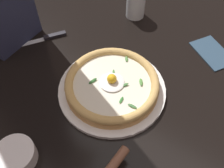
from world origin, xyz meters
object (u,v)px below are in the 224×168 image
Objects in this scene: pizza at (112,84)px; side_bowl at (16,156)px; folded_napkin at (213,52)px; table_knife at (43,39)px; drinking_glass at (136,5)px.

side_bowl is (0.07, 0.30, -0.01)m from pizza.
pizza is 0.37m from folded_napkin.
pizza is at bearing 59.94° from folded_napkin.
table_knife is 0.35m from drinking_glass.
side_bowl is 0.43m from table_knife.
pizza reaches higher than folded_napkin.
drinking_glass is at bearing -3.60° from folded_napkin.
table_knife is at bearing 28.66° from folded_napkin.
side_bowl is 0.47× the size of table_knife.
pizza is 2.67× the size of drinking_glass.
table_knife is at bearing -7.30° from pizza.
pizza is at bearing 111.40° from drinking_glass.
pizza is 0.32m from table_knife.
pizza is 0.31m from side_bowl.
drinking_glass is (-0.19, -0.29, 0.04)m from table_knife.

